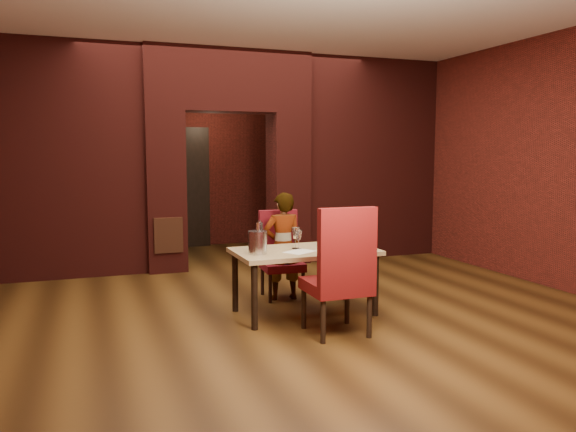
% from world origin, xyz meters
% --- Properties ---
extents(floor, '(8.00, 8.00, 0.00)m').
position_xyz_m(floor, '(0.00, 0.00, 0.00)').
color(floor, '#4B2F12').
rests_on(floor, ground).
extents(ceiling, '(7.00, 8.00, 0.04)m').
position_xyz_m(ceiling, '(0.00, 0.00, 3.20)').
color(ceiling, silver).
rests_on(ceiling, ground).
extents(wall_back, '(7.00, 0.04, 3.20)m').
position_xyz_m(wall_back, '(0.00, 4.00, 1.60)').
color(wall_back, maroon).
rests_on(wall_back, ground).
extents(wall_front, '(7.00, 0.04, 3.20)m').
position_xyz_m(wall_front, '(0.00, -4.00, 1.60)').
color(wall_front, maroon).
rests_on(wall_front, ground).
extents(wall_right, '(0.04, 8.00, 3.20)m').
position_xyz_m(wall_right, '(3.50, 0.00, 1.60)').
color(wall_right, maroon).
rests_on(wall_right, ground).
extents(pillar_left, '(0.55, 0.55, 2.30)m').
position_xyz_m(pillar_left, '(-0.95, 2.00, 1.15)').
color(pillar_left, maroon).
rests_on(pillar_left, ground).
extents(pillar_right, '(0.55, 0.55, 2.30)m').
position_xyz_m(pillar_right, '(0.95, 2.00, 1.15)').
color(pillar_right, maroon).
rests_on(pillar_right, ground).
extents(lintel, '(2.45, 0.55, 0.90)m').
position_xyz_m(lintel, '(0.00, 2.00, 2.75)').
color(lintel, maroon).
rests_on(lintel, ground).
extents(wing_wall_left, '(2.28, 0.35, 3.20)m').
position_xyz_m(wing_wall_left, '(-2.36, 2.00, 1.60)').
color(wing_wall_left, maroon).
rests_on(wing_wall_left, ground).
extents(wing_wall_right, '(2.28, 0.35, 3.20)m').
position_xyz_m(wing_wall_right, '(2.36, 2.00, 1.60)').
color(wing_wall_right, maroon).
rests_on(wing_wall_right, ground).
extents(vent_panel, '(0.40, 0.03, 0.50)m').
position_xyz_m(vent_panel, '(-0.95, 1.71, 0.55)').
color(vent_panel, '#974B2B').
rests_on(vent_panel, ground).
extents(rear_door, '(0.90, 0.08, 2.10)m').
position_xyz_m(rear_door, '(-0.40, 3.94, 1.05)').
color(rear_door, black).
rests_on(rear_door, ground).
extents(rear_door_frame, '(1.02, 0.04, 2.22)m').
position_xyz_m(rear_door_frame, '(-0.40, 3.90, 1.05)').
color(rear_door_frame, black).
rests_on(rear_door_frame, ground).
extents(dining_table, '(1.49, 0.86, 0.69)m').
position_xyz_m(dining_table, '(0.12, -0.78, 0.35)').
color(dining_table, tan).
rests_on(dining_table, ground).
extents(chair_far, '(0.50, 0.50, 1.02)m').
position_xyz_m(chair_far, '(0.12, -0.08, 0.51)').
color(chair_far, maroon).
rests_on(chair_far, ground).
extents(chair_near, '(0.56, 0.56, 1.22)m').
position_xyz_m(chair_near, '(0.16, -1.49, 0.61)').
color(chair_near, maroon).
rests_on(chair_near, ground).
extents(person_seated, '(0.47, 0.32, 1.25)m').
position_xyz_m(person_seated, '(0.10, -0.14, 0.63)').
color(person_seated, white).
rests_on(person_seated, ground).
extents(wine_glass_a, '(0.09, 0.09, 0.23)m').
position_xyz_m(wine_glass_a, '(0.04, -0.72, 0.81)').
color(wine_glass_a, silver).
rests_on(wine_glass_a, dining_table).
extents(wine_glass_b, '(0.08, 0.08, 0.20)m').
position_xyz_m(wine_glass_b, '(0.06, -0.76, 0.80)').
color(wine_glass_b, white).
rests_on(wine_glass_b, dining_table).
extents(wine_glass_c, '(0.09, 0.09, 0.22)m').
position_xyz_m(wine_glass_c, '(0.31, -0.86, 0.80)').
color(wine_glass_c, white).
rests_on(wine_glass_c, dining_table).
extents(tasting_sheet, '(0.37, 0.34, 0.00)m').
position_xyz_m(tasting_sheet, '(0.01, -0.91, 0.70)').
color(tasting_sheet, white).
rests_on(tasting_sheet, dining_table).
extents(wine_bucket, '(0.19, 0.19, 0.23)m').
position_xyz_m(wine_bucket, '(-0.43, -0.87, 0.81)').
color(wine_bucket, '#B9BAC1').
rests_on(wine_bucket, dining_table).
extents(water_bottle, '(0.07, 0.07, 0.30)m').
position_xyz_m(water_bottle, '(-0.32, -0.59, 0.84)').
color(water_bottle, white).
rests_on(water_bottle, dining_table).
extents(potted_plant, '(0.47, 0.45, 0.41)m').
position_xyz_m(potted_plant, '(0.75, -0.07, 0.20)').
color(potted_plant, '#2B5C1E').
rests_on(potted_plant, ground).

